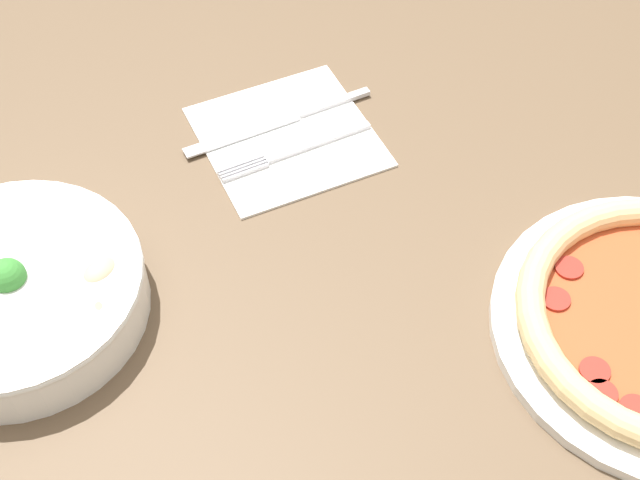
{
  "coord_description": "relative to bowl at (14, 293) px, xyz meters",
  "views": [
    {
      "loc": [
        -0.45,
        0.31,
        1.43
      ],
      "look_at": [
        0.03,
        0.1,
        0.8
      ],
      "focal_mm": 50.0,
      "sensor_mm": 36.0,
      "label": 1
    }
  ],
  "objects": [
    {
      "name": "fork",
      "position": [
        0.09,
        -0.3,
        -0.02
      ],
      "size": [
        0.02,
        0.17,
        0.0
      ],
      "rotation": [
        0.0,
        0.0,
        1.63
      ],
      "color": "silver",
      "rests_on": "napkin"
    },
    {
      "name": "knife",
      "position": [
        0.14,
        -0.31,
        -0.02
      ],
      "size": [
        0.02,
        0.22,
        0.01
      ],
      "rotation": [
        0.0,
        0.0,
        1.63
      ],
      "color": "silver",
      "rests_on": "napkin"
    },
    {
      "name": "napkin",
      "position": [
        0.11,
        -0.3,
        -0.03
      ],
      "size": [
        0.18,
        0.18,
        0.0
      ],
      "color": "white",
      "rests_on": "dining_table"
    },
    {
      "name": "dining_table",
      "position": [
        -0.08,
        -0.37,
        -0.13
      ],
      "size": [
        1.17,
        1.08,
        0.78
      ],
      "color": "brown",
      "rests_on": "ground_plane"
    },
    {
      "name": "bowl",
      "position": [
        0.0,
        0.0,
        0.0
      ],
      "size": [
        0.23,
        0.23,
        0.07
      ],
      "color": "white",
      "rests_on": "dining_table"
    }
  ]
}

